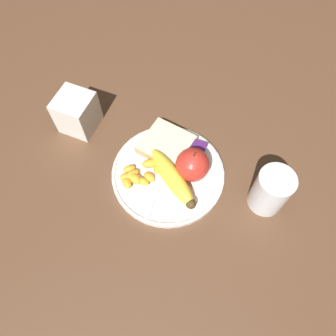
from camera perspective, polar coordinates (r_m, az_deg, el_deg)
name	(u,v)px	position (r m, az deg, el deg)	size (l,w,h in m)	color
ground_plane	(168,175)	(0.72, 0.00, -1.21)	(3.00, 3.00, 0.00)	brown
plate	(168,173)	(0.71, 0.00, -0.92)	(0.24, 0.24, 0.01)	silver
juice_glass	(270,191)	(0.68, 17.39, -3.92)	(0.07, 0.07, 0.10)	silver
apple	(192,165)	(0.68, 4.29, 0.57)	(0.07, 0.07, 0.08)	red
banana	(173,178)	(0.68, 0.83, -1.72)	(0.15, 0.12, 0.04)	yellow
bread_slice	(167,144)	(0.73, -0.23, 4.12)	(0.12, 0.11, 0.02)	tan
fork	(160,171)	(0.71, -1.44, -0.46)	(0.05, 0.18, 0.00)	silver
jam_packet	(195,149)	(0.73, 4.81, 3.34)	(0.04, 0.04, 0.02)	silver
orange_segment_0	(127,177)	(0.70, -7.23, -1.48)	(0.03, 0.03, 0.02)	#F9A32D
orange_segment_1	(132,174)	(0.70, -6.27, -1.11)	(0.03, 0.04, 0.02)	#F9A32D
orange_segment_2	(149,177)	(0.70, -3.29, -1.60)	(0.03, 0.02, 0.02)	#F9A32D
orange_segment_3	(135,178)	(0.70, -5.80, -1.79)	(0.04, 0.03, 0.02)	#F9A32D
orange_segment_4	(149,165)	(0.71, -3.35, 0.53)	(0.04, 0.03, 0.02)	#F9A32D
orange_segment_5	(143,181)	(0.69, -4.32, -2.34)	(0.03, 0.02, 0.01)	#F9A32D
orange_segment_6	(159,166)	(0.71, -1.58, 0.40)	(0.03, 0.04, 0.02)	#F9A32D
orange_segment_7	(127,183)	(0.70, -7.20, -2.54)	(0.03, 0.03, 0.02)	#F9A32D
orange_segment_8	(129,169)	(0.71, -6.78, -0.15)	(0.03, 0.03, 0.01)	#F9A32D
condiment_caddy	(77,113)	(0.78, -15.58, 9.27)	(0.08, 0.08, 0.09)	silver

